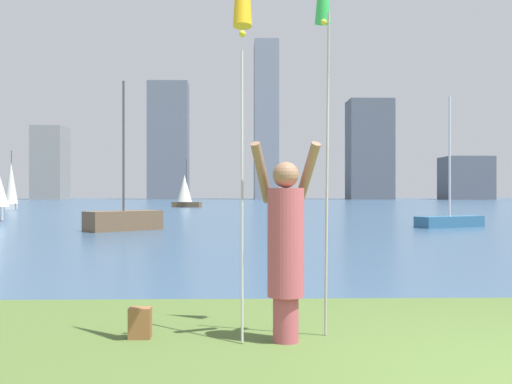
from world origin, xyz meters
The scene contains 12 objects.
ground centered at (0.00, 50.95, -0.06)m, with size 120.00×138.00×0.12m.
person centered at (-1.93, 1.19, 0.91)m, with size 0.68×0.50×1.85m.
bag centered at (-3.30, 1.36, 0.14)m, with size 0.21×0.16×0.29m.
sailboat_0 centered at (-6.42, 17.63, 0.39)m, with size 2.66×2.52×5.27m.
sailboat_1 centered at (-7.03, 49.95, 1.39)m, with size 2.63×1.60×4.20m.
sailboat_4 centered at (5.77, 19.41, 0.29)m, with size 2.94×1.97×5.04m.
sailboat_7 centered at (-19.82, 43.99, 1.76)m, with size 1.19×2.12×4.50m.
skyline_tower_0 centered at (-34.60, 103.63, 6.19)m, with size 5.08×6.57×12.38m.
skyline_tower_1 centered at (-14.50, 104.09, 10.08)m, with size 6.84×4.83×20.17m.
skyline_tower_2 centered at (2.30, 102.64, 13.37)m, with size 4.06×7.14×26.73m.
skyline_tower_3 centered at (20.04, 102.32, 8.47)m, with size 7.39×6.37×16.95m.
skyline_tower_4 centered at (35.82, 99.93, 3.58)m, with size 7.47×7.28×7.16m.
Camera 1 is at (-2.36, -4.57, 1.39)m, focal length 44.07 mm.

